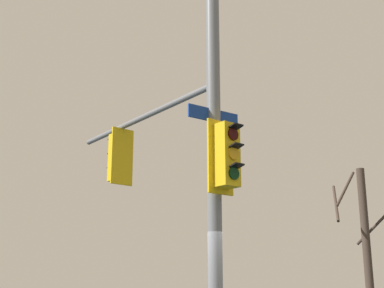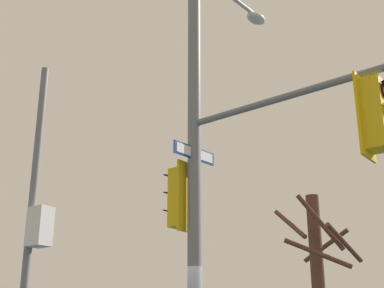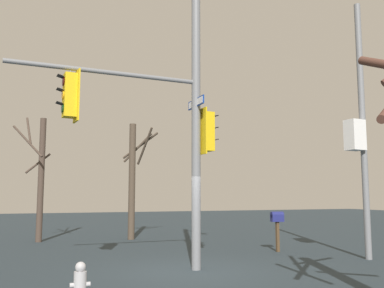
# 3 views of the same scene
# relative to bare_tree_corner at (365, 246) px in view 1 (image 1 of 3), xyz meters

# --- Properties ---
(main_signal_pole_assembly) EXTENTS (5.67, 3.22, 9.05)m
(main_signal_pole_assembly) POSITION_rel_bare_tree_corner_xyz_m (3.19, -8.94, 1.87)
(main_signal_pole_assembly) COLOR slate
(main_signal_pole_assembly) RESTS_ON ground
(bare_tree_corner) EXTENTS (1.66, 1.94, 5.43)m
(bare_tree_corner) POSITION_rel_bare_tree_corner_xyz_m (0.00, 0.00, 0.00)
(bare_tree_corner) COLOR #45372E
(bare_tree_corner) RESTS_ON ground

